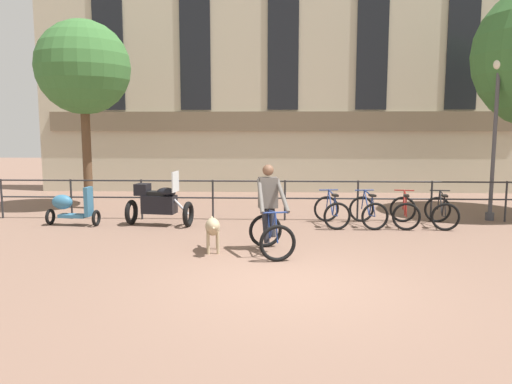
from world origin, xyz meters
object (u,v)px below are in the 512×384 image
object	(u,v)px
cyclist_with_bike	(270,214)
dog	(213,228)
parked_bicycle_near_lamp	(332,211)
parked_bicycle_far_end	(441,212)
street_lamp	(495,131)
parked_scooter	(71,207)
parked_bicycle_mid_right	(405,212)
parked_motorcycle	(159,203)
parked_bicycle_mid_left	(368,211)

from	to	relation	value
cyclist_with_bike	dog	bearing A→B (deg)	171.03
parked_bicycle_near_lamp	dog	bearing A→B (deg)	38.56
parked_bicycle_far_end	street_lamp	size ratio (longest dim) A/B	0.29
parked_bicycle_near_lamp	parked_scooter	size ratio (longest dim) A/B	0.91
cyclist_with_bike	parked_bicycle_near_lamp	world-z (taller)	cyclist_with_bike
cyclist_with_bike	parked_bicycle_mid_right	distance (m)	4.23
cyclist_with_bike	street_lamp	bearing A→B (deg)	19.22
cyclist_with_bike	dog	size ratio (longest dim) A/B	1.67
parked_bicycle_mid_right	dog	bearing A→B (deg)	41.77
parked_bicycle_mid_right	parked_scooter	distance (m)	8.19
parked_bicycle_near_lamp	cyclist_with_bike	bearing A→B (deg)	52.75
parked_bicycle_mid_right	parked_bicycle_near_lamp	bearing A→B (deg)	9.66
parked_motorcycle	parked_scooter	world-z (taller)	parked_motorcycle
parked_bicycle_far_end	parked_motorcycle	bearing A→B (deg)	9.31
cyclist_with_bike	parked_scooter	size ratio (longest dim) A/B	1.30
parked_motorcycle	parked_bicycle_near_lamp	distance (m)	4.25
cyclist_with_bike	parked_bicycle_far_end	world-z (taller)	cyclist_with_bike
parked_motorcycle	street_lamp	xyz separation A→B (m)	(8.44, 1.04, 1.75)
cyclist_with_bike	street_lamp	world-z (taller)	street_lamp
dog	parked_scooter	size ratio (longest dim) A/B	0.78
parked_bicycle_mid_right	cyclist_with_bike	bearing A→B (deg)	48.89
street_lamp	parked_bicycle_far_end	bearing A→B (deg)	-150.18
dog	parked_bicycle_mid_left	world-z (taller)	parked_bicycle_mid_left
parked_bicycle_near_lamp	parked_scooter	bearing A→B (deg)	-6.02
dog	parked_scooter	xyz separation A→B (m)	(-3.82, 2.51, -0.03)
parked_bicycle_mid_left	parked_bicycle_far_end	bearing A→B (deg)	172.54
parked_bicycle_near_lamp	parked_bicycle_mid_left	distance (m)	0.89
parked_bicycle_far_end	street_lamp	bearing A→B (deg)	-142.23
dog	parked_bicycle_near_lamp	world-z (taller)	parked_bicycle_near_lamp
cyclist_with_bike	street_lamp	distance (m)	6.88
dog	parked_bicycle_mid_left	bearing A→B (deg)	29.05
dog	parked_bicycle_far_end	bearing A→B (deg)	18.36
parked_scooter	parked_bicycle_mid_right	bearing A→B (deg)	-83.29
parked_bicycle_mid_right	parked_scooter	size ratio (longest dim) A/B	0.92
parked_motorcycle	parked_scooter	bearing A→B (deg)	99.95
parked_bicycle_mid_left	street_lamp	xyz separation A→B (m)	(3.31, 0.88, 1.95)
parked_bicycle_far_end	dog	bearing A→B (deg)	35.49
dog	parked_motorcycle	world-z (taller)	parked_motorcycle
parked_motorcycle	parked_scooter	distance (m)	2.17
dog	parked_bicycle_far_end	size ratio (longest dim) A/B	0.85
street_lamp	parked_motorcycle	bearing A→B (deg)	-172.96
parked_bicycle_mid_right	parked_scooter	world-z (taller)	parked_scooter
parked_bicycle_far_end	parked_scooter	world-z (taller)	parked_scooter
parked_bicycle_mid_left	parked_scooter	distance (m)	7.30
parked_bicycle_far_end	street_lamp	xyz separation A→B (m)	(1.53, 0.88, 1.95)
parked_bicycle_near_lamp	parked_bicycle_far_end	distance (m)	2.66
cyclist_with_bike	parked_scooter	bearing A→B (deg)	140.91
dog	parked_bicycle_mid_right	size ratio (longest dim) A/B	0.84
parked_bicycle_mid_left	parked_bicycle_far_end	distance (m)	1.78
dog	parked_bicycle_mid_left	distance (m)	4.43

